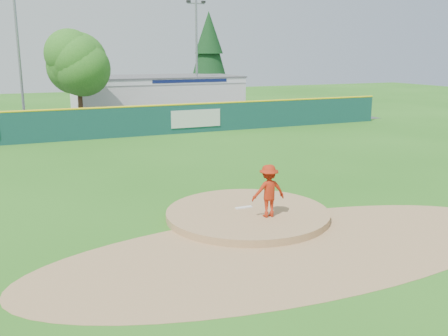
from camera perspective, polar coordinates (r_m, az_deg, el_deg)
name	(u,v)px	position (r m, az deg, el deg)	size (l,w,h in m)	color
ground	(247,218)	(16.99, 2.70, -5.68)	(120.00, 120.00, 0.00)	#286B19
pitchers_mound	(247,218)	(16.99, 2.70, -5.68)	(5.50, 5.50, 0.50)	#9E774C
pitching_rubber	(244,207)	(17.17, 2.27, -4.53)	(0.60, 0.15, 0.04)	white
infield_dirt_arc	(294,248)	(14.53, 7.97, -9.10)	(15.40, 15.40, 0.01)	#9E774C
parking_lot	(103,120)	(42.39, -13.63, 5.31)	(44.00, 16.00, 0.02)	#38383A
pitcher	(269,191)	(16.14, 5.11, -2.61)	(1.11, 0.64, 1.72)	#A7240E
van	(163,116)	(37.95, -6.99, 5.91)	(2.59, 5.61, 1.56)	silver
pool_building_grp	(157,93)	(48.40, -7.72, 8.44)	(15.20, 8.20, 3.31)	silver
fence_banners	(91,124)	(33.00, -15.00, 4.85)	(17.92, 0.04, 1.20)	#500B18
outfield_fence	(127,121)	(33.49, -11.00, 5.33)	(40.00, 0.14, 2.07)	#14413E
deciduous_tree	(78,65)	(39.77, -16.36, 11.24)	(5.60, 5.60, 7.36)	#382314
conifer_tree	(209,52)	(54.30, -1.73, 13.14)	(4.40, 4.40, 9.50)	#382314
light_pole_left	(18,44)	(41.45, -22.48, 12.92)	(1.75, 0.25, 11.00)	gray
light_pole_right	(197,52)	(46.33, -3.16, 13.14)	(1.75, 0.25, 10.00)	gray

